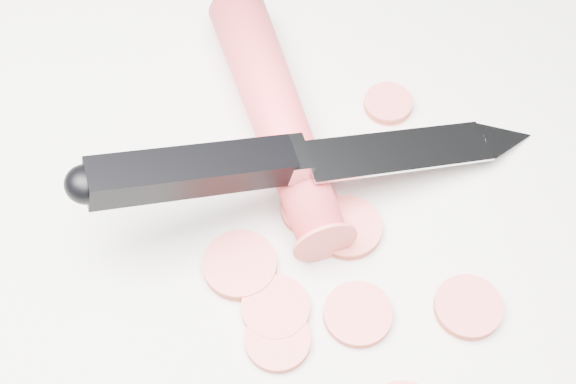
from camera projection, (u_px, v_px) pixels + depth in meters
ground at (248, 204)px, 0.46m from camera, size 2.40×2.40×0.00m
carrot at (276, 114)px, 0.47m from camera, size 0.07×0.18×0.03m
carrot_slice_0 at (278, 340)px, 0.42m from camera, size 0.03×0.03×0.01m
carrot_slice_1 at (276, 308)px, 0.43m from camera, size 0.04×0.04×0.01m
carrot_slice_2 at (348, 228)px, 0.45m from camera, size 0.04×0.04×0.01m
carrot_slice_3 at (468, 307)px, 0.43m from camera, size 0.04×0.04×0.01m
carrot_slice_4 at (358, 314)px, 0.42m from camera, size 0.04×0.04×0.01m
carrot_slice_5 at (240, 265)px, 0.44m from camera, size 0.04×0.04×0.01m
carrot_slice_7 at (388, 104)px, 0.50m from camera, size 0.03×0.03×0.01m
carrot_slice_8 at (311, 209)px, 0.46m from camera, size 0.03×0.03×0.01m
kitchen_knife at (322, 152)px, 0.44m from camera, size 0.27×0.08×0.07m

